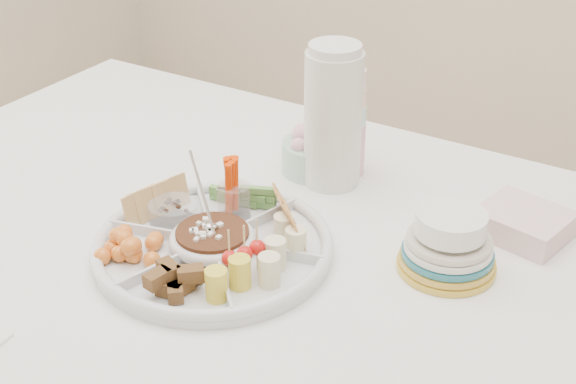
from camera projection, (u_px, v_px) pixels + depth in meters
The scene contains 13 objects.
party_tray at pixel (213, 243), 1.28m from camera, with size 0.38×0.38×0.04m, color silver.
bean_dip at pixel (213, 239), 1.28m from camera, with size 0.12×0.12×0.04m, color #421E10.
tortillas at pixel (292, 222), 1.30m from camera, with size 0.10×0.10×0.06m, color brown, non-canonical shape.
carrot_cucumber at pixel (240, 182), 1.37m from camera, with size 0.11×0.11×0.10m, color #E13600, non-canonical shape.
pita_raisins at pixel (164, 201), 1.35m from camera, with size 0.11×0.11×0.06m, color #E7AC6E, non-canonical shape.
cherries at pixel (130, 246), 1.25m from camera, with size 0.12×0.12×0.05m, color #CA5A1E, non-canonical shape.
granola_chunks at pixel (180, 282), 1.17m from camera, with size 0.10×0.10×0.05m, color #4D2B19, non-canonical shape.
banana_tomato at pixel (267, 258), 1.18m from camera, with size 0.11×0.11×0.09m, color #D8C75B, non-canonical shape.
cup_stack at pixel (344, 116), 1.48m from camera, with size 0.08×0.08×0.23m, color silver.
thermos at pixel (333, 114), 1.44m from camera, with size 0.11×0.11×0.27m, color silver.
flower_bowl at pixel (313, 150), 1.52m from camera, with size 0.12×0.12×0.09m, color silver.
napkin_stack at pixel (524, 223), 1.33m from camera, with size 0.14×0.12×0.05m, color beige.
plate_stack at pixel (449, 242), 1.23m from camera, with size 0.16×0.16×0.10m, color #FAF243.
Camera 1 is at (0.66, -0.93, 1.49)m, focal length 50.00 mm.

